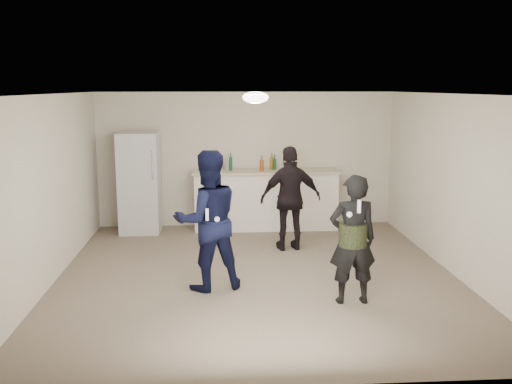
{
  "coord_description": "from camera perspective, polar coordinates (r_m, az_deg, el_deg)",
  "views": [
    {
      "loc": [
        -0.53,
        -7.58,
        2.6
      ],
      "look_at": [
        0.0,
        0.2,
        1.15
      ],
      "focal_mm": 40.0,
      "sensor_mm": 36.0,
      "label": 1
    }
  ],
  "objects": [
    {
      "name": "camo_shorts",
      "position": [
        6.94,
        9.65,
        -4.23
      ],
      "size": [
        0.34,
        0.34,
        0.28
      ],
      "primitive_type": "cylinder",
      "color": "#273317",
      "rests_on": "woman"
    },
    {
      "name": "wall_front",
      "position": [
        4.81,
        2.59,
        -5.8
      ],
      "size": [
        6.0,
        0.0,
        6.0
      ],
      "primitive_type": "plane",
      "rotation": [
        -1.57,
        0.0,
        0.0
      ],
      "color": "beige",
      "rests_on": "floor"
    },
    {
      "name": "nunchuk_man",
      "position": [
        7.07,
        -3.92,
        -2.74
      ],
      "size": [
        0.07,
        0.07,
        0.07
      ],
      "primitive_type": "sphere",
      "color": "white",
      "rests_on": "man"
    },
    {
      "name": "floor",
      "position": [
        8.04,
        0.1,
        -8.35
      ],
      "size": [
        6.0,
        6.0,
        0.0
      ],
      "primitive_type": "plane",
      "color": "#6B5B4C",
      "rests_on": "ground"
    },
    {
      "name": "spectator",
      "position": [
        9.11,
        3.49,
        -0.65
      ],
      "size": [
        1.02,
        0.52,
        1.67
      ],
      "primitive_type": "imported",
      "rotation": [
        0.0,
        0.0,
        3.26
      ],
      "color": "black",
      "rests_on": "floor"
    },
    {
      "name": "remote_man",
      "position": [
        7.03,
        -4.91,
        -2.26
      ],
      "size": [
        0.04,
        0.04,
        0.15
      ],
      "primitive_type": "cube",
      "color": "white",
      "rests_on": "man"
    },
    {
      "name": "ceiling",
      "position": [
        7.6,
        0.1,
        9.77
      ],
      "size": [
        6.0,
        6.0,
        0.0
      ],
      "primitive_type": "plane",
      "rotation": [
        3.14,
        0.0,
        0.0
      ],
      "color": "silver",
      "rests_on": "wall_back"
    },
    {
      "name": "counter",
      "position": [
        10.5,
        0.99,
        -0.87
      ],
      "size": [
        2.6,
        0.56,
        1.05
      ],
      "primitive_type": "cube",
      "color": "white",
      "rests_on": "floor"
    },
    {
      "name": "ceiling_dome",
      "position": [
        7.9,
        -0.05,
        9.44
      ],
      "size": [
        0.36,
        0.36,
        0.16
      ],
      "primitive_type": "ellipsoid",
      "color": "white",
      "rests_on": "ceiling"
    },
    {
      "name": "man",
      "position": [
        7.33,
        -4.86,
        -2.86
      ],
      "size": [
        1.04,
        0.91,
        1.81
      ],
      "primitive_type": "imported",
      "rotation": [
        0.0,
        0.0,
        3.42
      ],
      "color": "#0E133D",
      "rests_on": "floor"
    },
    {
      "name": "nunchuk_woman",
      "position": [
        6.64,
        9.33,
        -2.24
      ],
      "size": [
        0.07,
        0.07,
        0.07
      ],
      "primitive_type": "sphere",
      "color": "white",
      "rests_on": "woman"
    },
    {
      "name": "woman",
      "position": [
        6.96,
        9.64,
        -4.7
      ],
      "size": [
        0.59,
        0.4,
        1.58
      ],
      "primitive_type": "imported",
      "rotation": [
        0.0,
        0.0,
        3.18
      ],
      "color": "black",
      "rests_on": "floor"
    },
    {
      "name": "fridge",
      "position": [
        10.42,
        -11.56,
        0.93
      ],
      "size": [
        0.7,
        0.7,
        1.8
      ],
      "primitive_type": "cube",
      "color": "silver",
      "rests_on": "floor"
    },
    {
      "name": "wall_left",
      "position": [
        8.02,
        -19.91,
        0.2
      ],
      "size": [
        0.0,
        6.0,
        6.0
      ],
      "primitive_type": "plane",
      "rotation": [
        1.57,
        0.0,
        1.57
      ],
      "color": "beige",
      "rests_on": "floor"
    },
    {
      "name": "wall_back",
      "position": [
        10.68,
        -1.02,
        3.27
      ],
      "size": [
        6.0,
        0.0,
        6.0
      ],
      "primitive_type": "plane",
      "rotation": [
        1.57,
        0.0,
        0.0
      ],
      "color": "beige",
      "rests_on": "floor"
    },
    {
      "name": "shaker",
      "position": [
        10.43,
        -3.46,
        2.66
      ],
      "size": [
        0.08,
        0.08,
        0.17
      ],
      "primitive_type": "cylinder",
      "color": "#BBBBC0",
      "rests_on": "counter_top"
    },
    {
      "name": "counter_top",
      "position": [
        10.41,
        0.99,
        2.08
      ],
      "size": [
        2.68,
        0.64,
        0.04
      ],
      "primitive_type": "cube",
      "color": "#B9B28F",
      "rests_on": "counter"
    },
    {
      "name": "remote_woman",
      "position": [
        6.61,
        10.26,
        -1.43
      ],
      "size": [
        0.04,
        0.04,
        0.15
      ],
      "primitive_type": "cube",
      "color": "white",
      "rests_on": "woman"
    },
    {
      "name": "fridge_handle",
      "position": [
        9.96,
        -10.33,
        2.86
      ],
      "size": [
        0.02,
        0.02,
        0.6
      ],
      "primitive_type": "cylinder",
      "color": "silver",
      "rests_on": "fridge"
    },
    {
      "name": "wall_right",
      "position": [
        8.37,
        19.23,
        0.66
      ],
      "size": [
        0.0,
        6.0,
        6.0
      ],
      "primitive_type": "plane",
      "rotation": [
        1.57,
        0.0,
        -1.57
      ],
      "color": "beige",
      "rests_on": "floor"
    },
    {
      "name": "bottle_cluster",
      "position": [
        10.41,
        -0.05,
        2.79
      ],
      "size": [
        0.93,
        0.3,
        0.25
      ],
      "color": "silver",
      "rests_on": "counter_top"
    }
  ]
}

